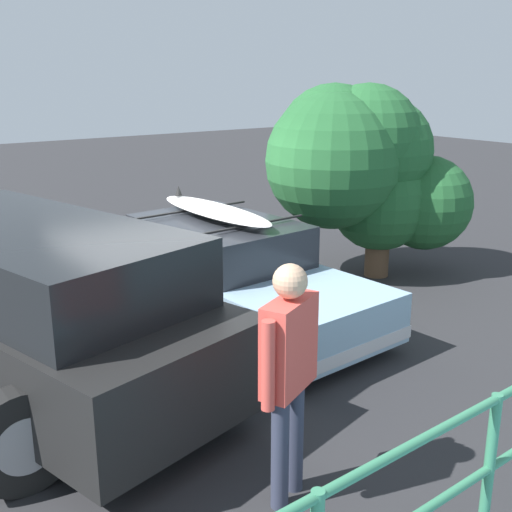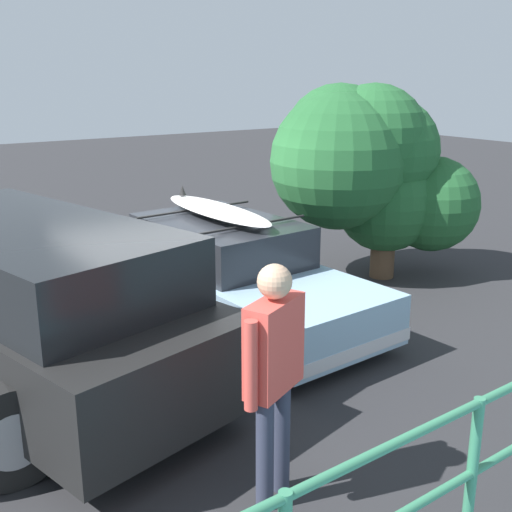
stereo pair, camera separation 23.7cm
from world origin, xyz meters
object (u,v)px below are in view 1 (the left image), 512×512
suv_car (28,305)px  person_bystander (289,363)px  bush_near_left (362,163)px  sedan_car (226,272)px

suv_car → person_bystander: (-0.95, 2.80, 0.20)m
suv_car → bush_near_left: (-5.24, -0.80, 0.85)m
bush_near_left → person_bystander: bearing=40.1°
suv_car → sedan_car: bearing=-168.7°
suv_car → person_bystander: bearing=108.8°
person_bystander → bush_near_left: (-4.29, -3.60, 0.65)m
sedan_car → bush_near_left: 2.87m
person_bystander → bush_near_left: bearing=-139.9°
sedan_car → person_bystander: (1.67, 3.32, 0.49)m
sedan_car → suv_car: size_ratio=0.92×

